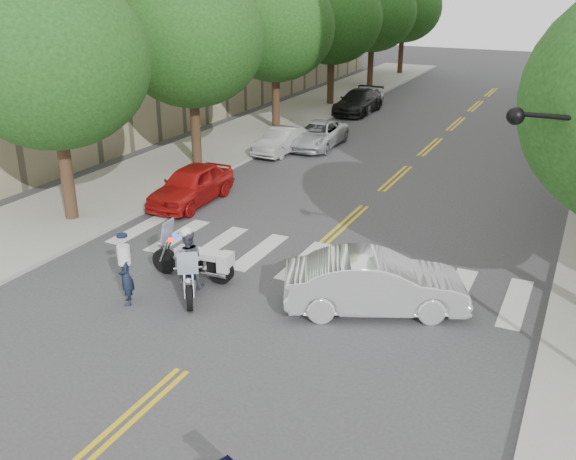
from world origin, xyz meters
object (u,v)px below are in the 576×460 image
Objects in this scene: motorcycle_police at (188,264)px; officer_standing at (126,276)px; motorcycle_parked at (199,261)px; convertible at (375,283)px.

motorcycle_police is 1.34× the size of officer_standing.
officer_standing is (-1.15, -1.20, -0.08)m from motorcycle_police.
motorcycle_parked is 5.11m from convertible.
motorcycle_police is 1.66m from officer_standing.
motorcycle_police reaches higher than motorcycle_parked.
convertible is at bearing 160.79° from motorcycle_police.
convertible is at bearing -89.08° from motorcycle_parked.
motorcycle_police is 0.83× the size of motorcycle_parked.
motorcycle_parked is 1.62× the size of officer_standing.
motorcycle_police is 0.93m from motorcycle_parked.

